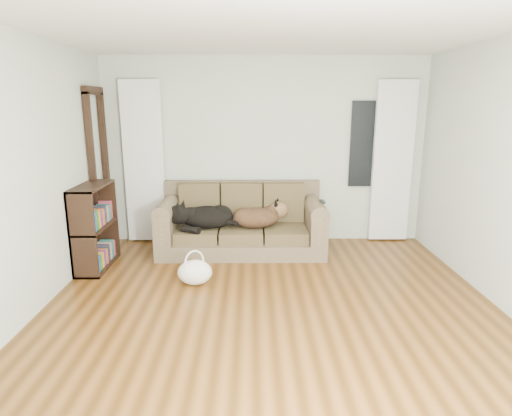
{
  "coord_description": "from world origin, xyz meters",
  "views": [
    {
      "loc": [
        -0.19,
        -3.57,
        1.96
      ],
      "look_at": [
        -0.14,
        1.6,
        0.69
      ],
      "focal_mm": 30.0,
      "sensor_mm": 36.0,
      "label": 1
    }
  ],
  "objects_px": {
    "sofa": "(242,219)",
    "dog_shepherd": "(259,216)",
    "bookshelf": "(95,228)",
    "tote_bag": "(195,271)",
    "dog_black_lab": "(204,218)"
  },
  "relations": [
    {
      "from": "sofa",
      "to": "dog_shepherd",
      "type": "xyz_separation_m",
      "value": [
        0.23,
        -0.01,
        0.04
      ]
    },
    {
      "from": "sofa",
      "to": "bookshelf",
      "type": "relative_size",
      "value": 2.14
    },
    {
      "from": "sofa",
      "to": "bookshelf",
      "type": "bearing_deg",
      "value": -162.31
    },
    {
      "from": "dog_shepherd",
      "to": "bookshelf",
      "type": "distance_m",
      "value": 2.07
    },
    {
      "from": "dog_shepherd",
      "to": "bookshelf",
      "type": "bearing_deg",
      "value": 10.28
    },
    {
      "from": "tote_bag",
      "to": "dog_black_lab",
      "type": "bearing_deg",
      "value": 89.87
    },
    {
      "from": "tote_bag",
      "to": "bookshelf",
      "type": "relative_size",
      "value": 0.37
    },
    {
      "from": "dog_black_lab",
      "to": "dog_shepherd",
      "type": "xyz_separation_m",
      "value": [
        0.72,
        0.06,
        0.01
      ]
    },
    {
      "from": "sofa",
      "to": "bookshelf",
      "type": "xyz_separation_m",
      "value": [
        -1.76,
        -0.56,
        0.05
      ]
    },
    {
      "from": "tote_bag",
      "to": "bookshelf",
      "type": "height_order",
      "value": "bookshelf"
    },
    {
      "from": "dog_black_lab",
      "to": "bookshelf",
      "type": "distance_m",
      "value": 1.36
    },
    {
      "from": "sofa",
      "to": "bookshelf",
      "type": "height_order",
      "value": "bookshelf"
    },
    {
      "from": "bookshelf",
      "to": "tote_bag",
      "type": "bearing_deg",
      "value": -19.4
    },
    {
      "from": "dog_black_lab",
      "to": "bookshelf",
      "type": "height_order",
      "value": "bookshelf"
    },
    {
      "from": "tote_bag",
      "to": "dog_shepherd",
      "type": "bearing_deg",
      "value": 56.6
    }
  ]
}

